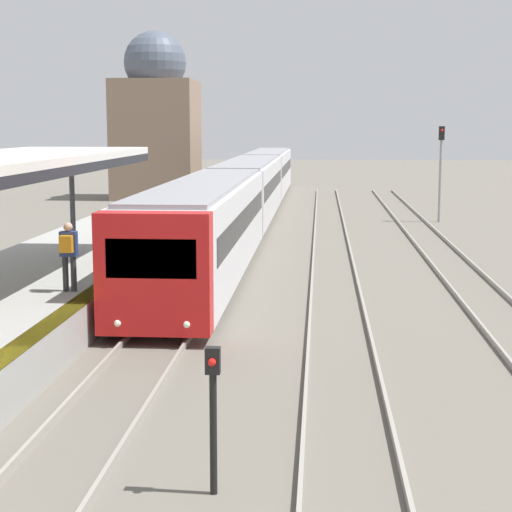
# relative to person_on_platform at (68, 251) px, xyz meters

# --- Properties ---
(person_on_platform) EXTENTS (0.40, 0.40, 1.66)m
(person_on_platform) POSITION_rel_person_on_platform_xyz_m (0.00, 0.00, 0.00)
(person_on_platform) COLOR #2D2D33
(person_on_platform) RESTS_ON station_platform
(train_near) EXTENTS (2.62, 51.27, 3.16)m
(train_near) POSITION_rel_person_on_platform_xyz_m (2.28, 24.22, -0.23)
(train_near) COLOR red
(train_near) RESTS_ON ground_plane
(signal_post_near) EXTENTS (0.20, 0.21, 2.04)m
(signal_post_near) POSITION_rel_person_on_platform_xyz_m (4.59, -8.88, -0.73)
(signal_post_near) COLOR black
(signal_post_near) RESTS_ON ground_plane
(signal_mast_far) EXTENTS (0.28, 0.29, 4.90)m
(signal_mast_far) POSITION_rel_person_on_platform_xyz_m (12.12, 24.73, 1.11)
(signal_mast_far) COLOR gray
(signal_mast_far) RESTS_ON ground_plane
(distant_domed_building) EXTENTS (5.44, 5.44, 11.21)m
(distant_domed_building) POSITION_rel_person_on_platform_xyz_m (-5.18, 38.19, 3.22)
(distant_domed_building) COLOR #89705B
(distant_domed_building) RESTS_ON ground_plane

